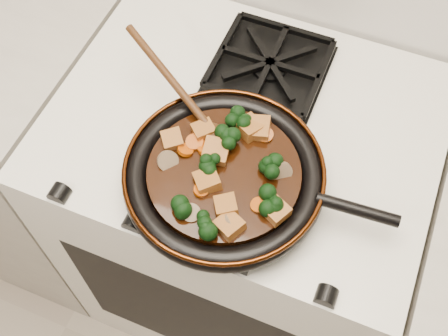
% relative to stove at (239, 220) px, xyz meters
% --- Properties ---
extents(stove, '(0.76, 0.60, 0.90)m').
position_rel_stove_xyz_m(stove, '(0.00, 0.00, 0.00)').
color(stove, silver).
rests_on(stove, ground).
extents(burner_grate_front, '(0.23, 0.23, 0.03)m').
position_rel_stove_xyz_m(burner_grate_front, '(0.00, -0.14, 0.46)').
color(burner_grate_front, black).
rests_on(burner_grate_front, stove).
extents(burner_grate_back, '(0.23, 0.23, 0.03)m').
position_rel_stove_xyz_m(burner_grate_back, '(0.00, 0.14, 0.46)').
color(burner_grate_back, black).
rests_on(burner_grate_back, stove).
extents(skillet, '(0.48, 0.36, 0.05)m').
position_rel_stove_xyz_m(skillet, '(0.02, -0.15, 0.49)').
color(skillet, black).
rests_on(skillet, burner_grate_front).
extents(braising_sauce, '(0.27, 0.27, 0.02)m').
position_rel_stove_xyz_m(braising_sauce, '(0.02, -0.15, 0.50)').
color(braising_sauce, black).
rests_on(braising_sauce, skillet).
extents(tofu_cube_0, '(0.05, 0.05, 0.03)m').
position_rel_stove_xyz_m(tofu_cube_0, '(-0.01, -0.13, 0.52)').
color(tofu_cube_0, '#925721').
rests_on(tofu_cube_0, braising_sauce).
extents(tofu_cube_1, '(0.05, 0.05, 0.03)m').
position_rel_stove_xyz_m(tofu_cube_1, '(-0.09, -0.13, 0.52)').
color(tofu_cube_1, '#925721').
rests_on(tofu_cube_1, braising_sauce).
extents(tofu_cube_2, '(0.05, 0.06, 0.03)m').
position_rel_stove_xyz_m(tofu_cube_2, '(0.04, -0.05, 0.52)').
color(tofu_cube_2, '#925721').
rests_on(tofu_cube_2, braising_sauce).
extents(tofu_cube_3, '(0.05, 0.05, 0.02)m').
position_rel_stove_xyz_m(tofu_cube_3, '(-0.05, -0.09, 0.52)').
color(tofu_cube_3, '#925721').
rests_on(tofu_cube_3, braising_sauce).
extents(tofu_cube_4, '(0.05, 0.05, 0.03)m').
position_rel_stove_xyz_m(tofu_cube_4, '(0.05, -0.22, 0.52)').
color(tofu_cube_4, '#925721').
rests_on(tofu_cube_4, braising_sauce).
extents(tofu_cube_5, '(0.05, 0.05, 0.03)m').
position_rel_stove_xyz_m(tofu_cube_5, '(0.07, -0.25, 0.52)').
color(tofu_cube_5, '#925721').
rests_on(tofu_cube_5, braising_sauce).
extents(tofu_cube_6, '(0.06, 0.06, 0.03)m').
position_rel_stove_xyz_m(tofu_cube_6, '(0.03, -0.06, 0.52)').
color(tofu_cube_6, '#925721').
rests_on(tofu_cube_6, braising_sauce).
extents(tofu_cube_7, '(0.05, 0.05, 0.02)m').
position_rel_stove_xyz_m(tofu_cube_7, '(0.13, -0.20, 0.52)').
color(tofu_cube_7, '#925721').
rests_on(tofu_cube_7, braising_sauce).
extents(tofu_cube_8, '(0.06, 0.06, 0.03)m').
position_rel_stove_xyz_m(tofu_cube_8, '(0.00, -0.19, 0.52)').
color(tofu_cube_8, '#925721').
rests_on(tofu_cube_8, braising_sauce).
extents(broccoli_floret_0, '(0.07, 0.07, 0.07)m').
position_rel_stove_xyz_m(broccoli_floret_0, '(0.00, -0.10, 0.52)').
color(broccoli_floret_0, black).
rests_on(broccoli_floret_0, braising_sauce).
extents(broccoli_floret_1, '(0.07, 0.07, 0.06)m').
position_rel_stove_xyz_m(broccoli_floret_1, '(0.10, -0.12, 0.52)').
color(broccoli_floret_1, black).
rests_on(broccoli_floret_1, braising_sauce).
extents(broccoli_floret_2, '(0.07, 0.08, 0.06)m').
position_rel_stove_xyz_m(broccoli_floret_2, '(-0.02, -0.25, 0.52)').
color(broccoli_floret_2, black).
rests_on(broccoli_floret_2, braising_sauce).
extents(broccoli_floret_3, '(0.08, 0.09, 0.07)m').
position_rel_stove_xyz_m(broccoli_floret_3, '(-0.01, -0.16, 0.52)').
color(broccoli_floret_3, black).
rests_on(broccoli_floret_3, braising_sauce).
extents(broccoli_floret_4, '(0.09, 0.09, 0.07)m').
position_rel_stove_xyz_m(broccoli_floret_4, '(0.03, -0.27, 0.52)').
color(broccoli_floret_4, black).
rests_on(broccoli_floret_4, braising_sauce).
extents(broccoli_floret_5, '(0.09, 0.09, 0.06)m').
position_rel_stove_xyz_m(broccoli_floret_5, '(0.12, -0.19, 0.52)').
color(broccoli_floret_5, black).
rests_on(broccoli_floret_5, braising_sauce).
extents(broccoli_floret_6, '(0.08, 0.08, 0.06)m').
position_rel_stove_xyz_m(broccoli_floret_6, '(0.00, -0.05, 0.52)').
color(broccoli_floret_6, black).
rests_on(broccoli_floret_6, braising_sauce).
extents(carrot_coin_0, '(0.03, 0.03, 0.02)m').
position_rel_stove_xyz_m(carrot_coin_0, '(-0.03, -0.12, 0.51)').
color(carrot_coin_0, '#A33D04').
rests_on(carrot_coin_0, braising_sauce).
extents(carrot_coin_1, '(0.03, 0.03, 0.01)m').
position_rel_stove_xyz_m(carrot_coin_1, '(-0.05, -0.12, 0.51)').
color(carrot_coin_1, '#A33D04').
rests_on(carrot_coin_1, braising_sauce).
extents(carrot_coin_2, '(0.03, 0.03, 0.01)m').
position_rel_stove_xyz_m(carrot_coin_2, '(-0.00, -0.20, 0.51)').
color(carrot_coin_2, '#A33D04').
rests_on(carrot_coin_2, braising_sauce).
extents(carrot_coin_3, '(0.03, 0.03, 0.02)m').
position_rel_stove_xyz_m(carrot_coin_3, '(0.10, -0.19, 0.51)').
color(carrot_coin_3, '#A33D04').
rests_on(carrot_coin_3, braising_sauce).
extents(carrot_coin_4, '(0.03, 0.03, 0.02)m').
position_rel_stove_xyz_m(carrot_coin_4, '(-0.06, -0.14, 0.51)').
color(carrot_coin_4, '#A33D04').
rests_on(carrot_coin_4, braising_sauce).
extents(carrot_coin_5, '(0.03, 0.03, 0.01)m').
position_rel_stove_xyz_m(carrot_coin_5, '(0.06, -0.06, 0.51)').
color(carrot_coin_5, '#A33D04').
rests_on(carrot_coin_5, braising_sauce).
extents(mushroom_slice_0, '(0.05, 0.05, 0.03)m').
position_rel_stove_xyz_m(mushroom_slice_0, '(-0.08, -0.17, 0.52)').
color(mushroom_slice_0, '#796146').
rests_on(mushroom_slice_0, braising_sauce).
extents(mushroom_slice_1, '(0.04, 0.04, 0.03)m').
position_rel_stove_xyz_m(mushroom_slice_1, '(0.07, -0.24, 0.52)').
color(mushroom_slice_1, '#796146').
rests_on(mushroom_slice_1, braising_sauce).
extents(mushroom_slice_2, '(0.04, 0.04, 0.02)m').
position_rel_stove_xyz_m(mushroom_slice_2, '(-0.00, -0.25, 0.52)').
color(mushroom_slice_2, '#796146').
rests_on(mushroom_slice_2, braising_sauce).
extents(mushroom_slice_3, '(0.05, 0.04, 0.04)m').
position_rel_stove_xyz_m(mushroom_slice_3, '(0.11, -0.12, 0.52)').
color(mushroom_slice_3, '#796146').
rests_on(mushroom_slice_3, braising_sauce).
extents(wooden_spoon, '(0.16, 0.10, 0.27)m').
position_rel_stove_xyz_m(wooden_spoon, '(-0.09, -0.05, 0.53)').
color(wooden_spoon, '#40220D').
rests_on(wooden_spoon, braising_sauce).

